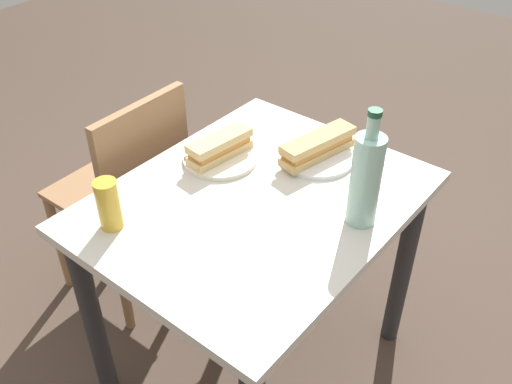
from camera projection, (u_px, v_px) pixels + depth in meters
name	position (u px, v px, depth m)	size (l,w,h in m)	color
ground_plane	(256.00, 360.00, 2.03)	(8.00, 8.00, 0.00)	#47382D
dining_table	(256.00, 234.00, 1.67)	(0.92, 0.75, 0.73)	beige
chair_far	(132.00, 188.00, 2.01)	(0.41, 0.41, 0.87)	#936B47
plate_near	(317.00, 157.00, 1.74)	(0.23, 0.23, 0.01)	white
baguette_sandwich_near	(318.00, 146.00, 1.71)	(0.27, 0.12, 0.07)	tan
knife_near	(302.00, 148.00, 1.76)	(0.16, 0.09, 0.01)	silver
plate_far	(220.00, 158.00, 1.73)	(0.23, 0.23, 0.01)	silver
baguette_sandwich_far	(220.00, 147.00, 1.71)	(0.22, 0.09, 0.07)	#DBB77A
knife_far	(206.00, 150.00, 1.75)	(0.18, 0.04, 0.01)	silver
water_bottle	(366.00, 179.00, 1.43)	(0.08, 0.08, 0.33)	#99C6B7
beer_glass	(109.00, 205.00, 1.45)	(0.06, 0.06, 0.14)	gold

